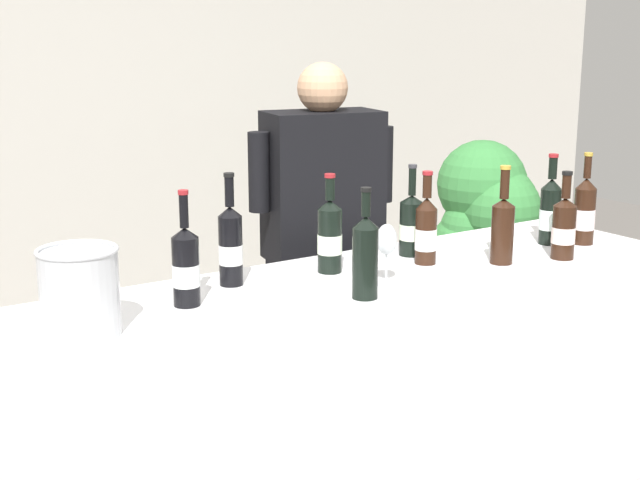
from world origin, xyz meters
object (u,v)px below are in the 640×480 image
at_px(wine_bottle_3, 585,211).
at_px(wine_bottle_6, 550,211).
at_px(ice_bucket, 80,291).
at_px(wine_bottle_2, 365,255).
at_px(wine_bottle_4, 426,230).
at_px(wine_glass, 387,243).
at_px(person_server, 322,279).
at_px(wine_bottle_7, 503,227).
at_px(potted_shrub, 487,224).
at_px(wine_bottle_1, 186,266).
at_px(wine_bottle_8, 411,225).
at_px(wine_bottle_0, 231,245).
at_px(wine_bottle_9, 564,227).
at_px(wine_bottle_5, 329,236).

height_order(wine_bottle_3, wine_bottle_6, wine_bottle_3).
bearing_deg(ice_bucket, wine_bottle_3, -1.11).
distance_m(wine_bottle_2, wine_bottle_4, 0.46).
distance_m(wine_bottle_6, wine_glass, 0.84).
height_order(wine_bottle_2, person_server, person_server).
bearing_deg(wine_bottle_6, person_server, 137.34).
height_order(wine_bottle_7, potted_shrub, wine_bottle_7).
distance_m(wine_bottle_1, wine_bottle_8, 0.91).
bearing_deg(wine_glass, wine_bottle_3, 1.79).
distance_m(wine_bottle_0, wine_bottle_7, 0.93).
bearing_deg(wine_bottle_2, wine_bottle_9, -0.10).
bearing_deg(wine_bottle_0, potted_shrub, 24.18).
xyz_separation_m(wine_bottle_1, wine_bottle_8, (0.91, 0.10, -0.01)).
distance_m(wine_bottle_4, potted_shrub, 1.63).
bearing_deg(wine_bottle_1, potted_shrub, 24.74).
bearing_deg(wine_bottle_8, wine_bottle_9, -38.42).
height_order(wine_bottle_0, wine_bottle_5, wine_bottle_0).
relative_size(wine_bottle_4, person_server, 0.19).
relative_size(wine_bottle_7, wine_glass, 1.74).
bearing_deg(wine_bottle_3, wine_bottle_7, -175.07).
bearing_deg(wine_bottle_9, wine_bottle_8, 141.58).
distance_m(wine_bottle_6, potted_shrub, 1.28).
xyz_separation_m(wine_bottle_2, wine_bottle_7, (0.62, 0.07, -0.01)).
xyz_separation_m(wine_bottle_3, wine_bottle_7, (-0.46, -0.04, 0.00)).
bearing_deg(potted_shrub, wine_bottle_9, -123.84).
height_order(ice_bucket, person_server, person_server).
bearing_deg(wine_bottle_4, wine_bottle_2, -152.91).
distance_m(wine_bottle_2, ice_bucket, 0.82).
distance_m(wine_bottle_0, wine_bottle_6, 1.25).
relative_size(wine_bottle_5, wine_bottle_7, 0.97).
bearing_deg(wine_glass, ice_bucket, 176.00).
relative_size(wine_bottle_6, wine_bottle_7, 1.00).
xyz_separation_m(wine_bottle_8, wine_bottle_9, (0.41, -0.33, 0.00)).
relative_size(wine_bottle_8, person_server, 0.20).
bearing_deg(person_server, wine_bottle_0, -146.05).
height_order(wine_bottle_0, wine_bottle_9, wine_bottle_0).
relative_size(wine_bottle_2, ice_bucket, 1.43).
relative_size(wine_bottle_0, wine_bottle_3, 1.04).
height_order(wine_bottle_5, person_server, person_server).
xyz_separation_m(wine_bottle_0, wine_bottle_8, (0.70, -0.02, -0.02)).
relative_size(wine_bottle_5, wine_bottle_8, 1.01).
distance_m(wine_bottle_3, ice_bucket, 1.89).
bearing_deg(person_server, wine_bottle_3, -41.25).
bearing_deg(wine_bottle_8, person_server, 102.20).
xyz_separation_m(wine_bottle_0, wine_bottle_1, (-0.20, -0.12, -0.01)).
xyz_separation_m(wine_bottle_4, ice_bucket, (-1.21, -0.06, 0.00)).
height_order(wine_glass, ice_bucket, ice_bucket).
distance_m(wine_bottle_2, wine_bottle_9, 0.85).
distance_m(wine_bottle_9, person_server, 0.95).
bearing_deg(ice_bucket, wine_bottle_0, 20.04).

